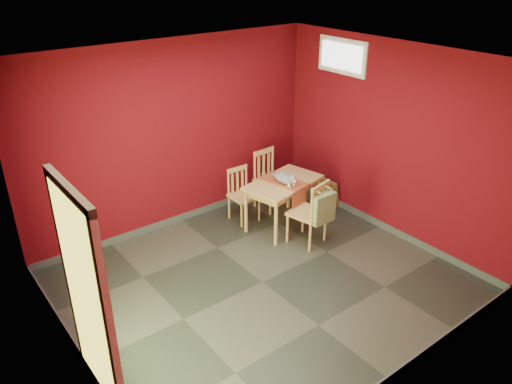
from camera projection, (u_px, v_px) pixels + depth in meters
ground at (262, 282)px, 6.20m from camera, size 4.50×4.50×0.00m
room_shell at (262, 279)px, 6.18m from camera, size 4.50×4.50×4.50m
doorway at (85, 293)px, 4.19m from camera, size 0.06×1.01×2.13m
window at (342, 56)px, 7.10m from camera, size 0.05×0.90×0.50m
outlet_plate at (264, 176)px, 8.36m from camera, size 0.08×0.02×0.12m
dining_table at (283, 187)px, 7.22m from camera, size 1.25×0.89×0.71m
table_runner at (289, 188)px, 7.12m from camera, size 0.47×0.76×0.35m
chair_far_left at (242, 194)px, 7.48m from camera, size 0.38×0.38×0.82m
chair_far_right at (270, 179)px, 7.83m from camera, size 0.46×0.46×0.93m
chair_near at (310, 212)px, 6.83m from camera, size 0.53×0.53×0.95m
tote_bag at (324, 208)px, 6.63m from camera, size 0.35×0.20×0.49m
cat at (284, 176)px, 7.10m from camera, size 0.25×0.44×0.21m
picture_frame at (328, 191)px, 8.05m from camera, size 0.16×0.43×0.42m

